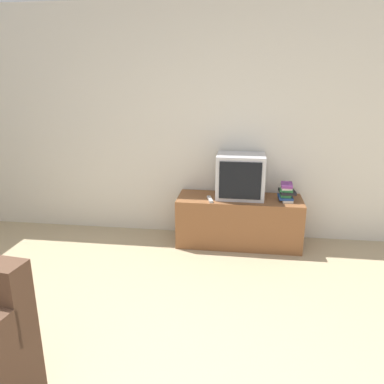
{
  "coord_description": "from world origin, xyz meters",
  "views": [
    {
      "loc": [
        0.65,
        -1.21,
        1.8
      ],
      "look_at": [
        0.17,
        2.34,
        0.71
      ],
      "focal_mm": 35.0,
      "sensor_mm": 36.0,
      "label": 1
    }
  ],
  "objects_px": {
    "book_stack": "(286,192)",
    "remote_on_stand": "(210,199)",
    "tv_stand": "(239,221)",
    "television": "(240,176)"
  },
  "relations": [
    {
      "from": "book_stack",
      "to": "remote_on_stand",
      "type": "bearing_deg",
      "value": -172.16
    },
    {
      "from": "tv_stand",
      "to": "television",
      "type": "distance_m",
      "value": 0.51
    },
    {
      "from": "television",
      "to": "book_stack",
      "type": "xyz_separation_m",
      "value": [
        0.5,
        -0.06,
        -0.15
      ]
    },
    {
      "from": "tv_stand",
      "to": "book_stack",
      "type": "bearing_deg",
      "value": -1.9
    },
    {
      "from": "remote_on_stand",
      "to": "book_stack",
      "type": "bearing_deg",
      "value": 7.84
    },
    {
      "from": "tv_stand",
      "to": "television",
      "type": "height_order",
      "value": "television"
    },
    {
      "from": "television",
      "to": "book_stack",
      "type": "height_order",
      "value": "television"
    },
    {
      "from": "book_stack",
      "to": "tv_stand",
      "type": "bearing_deg",
      "value": 178.1
    },
    {
      "from": "remote_on_stand",
      "to": "tv_stand",
      "type": "bearing_deg",
      "value": 22.01
    },
    {
      "from": "book_stack",
      "to": "remote_on_stand",
      "type": "xyz_separation_m",
      "value": [
        -0.81,
        -0.11,
        -0.08
      ]
    }
  ]
}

